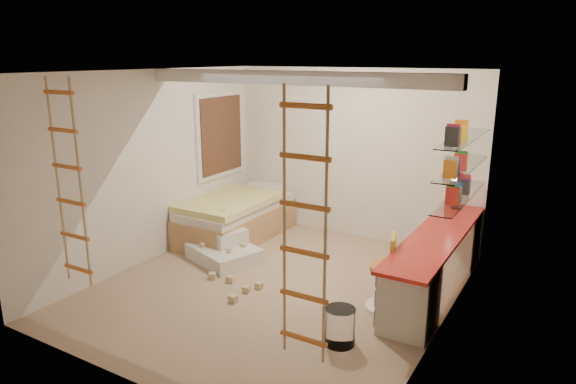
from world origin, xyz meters
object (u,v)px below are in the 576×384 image
Objects in this scene: desk at (436,261)px; swivel_chair at (390,283)px; bed at (236,217)px; play_platform at (224,248)px.

desk is 0.78m from swivel_chair.
desk is at bearing -6.49° from bed.
desk is 3.22× the size of swivel_chair.
bed is 3.07m from swivel_chair.
swivel_chair is (2.88, -1.07, -0.01)m from bed.
swivel_chair is (-0.32, -0.71, -0.08)m from desk.
swivel_chair is 2.52m from play_platform.
play_platform is (-2.82, -0.46, -0.24)m from desk.
swivel_chair reaches higher than play_platform.
desk reaches higher than bed.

